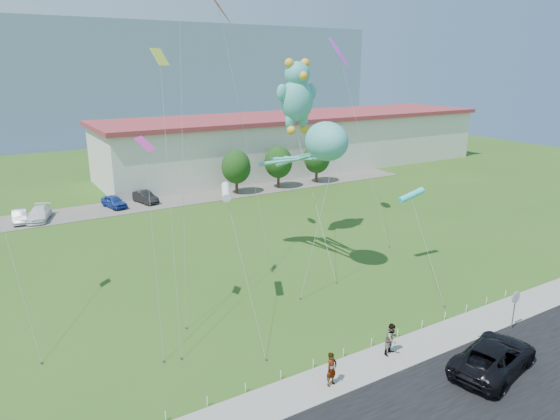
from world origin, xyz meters
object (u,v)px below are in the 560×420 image
object	(u,v)px
stop_sign	(515,301)
parked_car_silver	(20,216)
warehouse	(301,141)
pedestrian_left	(332,369)
parked_car_black	(145,197)
parked_car_white	(39,214)
octopus_kite	(317,149)
suv	(494,356)
teddy_bear_kite	(297,95)
parked_car_blue	(114,202)
pedestrian_right	(392,339)

from	to	relation	value
stop_sign	parked_car_silver	world-z (taller)	stop_sign
warehouse	pedestrian_left	bearing A→B (deg)	-121.78
pedestrian_left	parked_car_black	size ratio (longest dim) A/B	0.44
parked_car_white	octopus_kite	world-z (taller)	octopus_kite
suv	octopus_kite	bearing A→B (deg)	-10.87
warehouse	stop_sign	size ratio (longest dim) A/B	24.40
parked_car_black	octopus_kite	size ratio (longest dim) A/B	0.35
stop_sign	pedestrian_left	xyz separation A→B (m)	(-12.67, 1.11, -0.89)
teddy_bear_kite	parked_car_white	bearing A→B (deg)	134.96
parked_car_white	parked_car_blue	xyz separation A→B (m)	(7.71, 0.92, -0.00)
stop_sign	suv	size ratio (longest dim) A/B	0.43
warehouse	teddy_bear_kite	bearing A→B (deg)	-124.05
pedestrian_left	parked_car_white	xyz separation A→B (m)	(-9.05, 37.58, -0.26)
pedestrian_right	parked_car_silver	distance (m)	40.27
warehouse	parked_car_silver	xyz separation A→B (m)	(-40.00, -9.30, -3.45)
parked_car_white	octopus_kite	size ratio (longest dim) A/B	0.39
octopus_kite	teddy_bear_kite	xyz separation A→B (m)	(2.57, 6.67, 3.37)
parked_car_silver	teddy_bear_kite	size ratio (longest dim) A/B	0.24
stop_sign	teddy_bear_kite	distance (m)	22.78
pedestrian_right	parked_car_white	size ratio (longest dim) A/B	0.39
teddy_bear_kite	parked_car_blue	bearing A→B (deg)	119.48
pedestrian_left	parked_car_silver	size ratio (longest dim) A/B	0.47
parked_car_white	parked_car_blue	world-z (taller)	parked_car_white
parked_car_silver	parked_car_white	bearing A→B (deg)	-2.43
parked_car_silver	parked_car_black	distance (m)	13.05
suv	pedestrian_left	world-z (taller)	pedestrian_left
parked_car_white	parked_car_black	distance (m)	11.30
parked_car_black	parked_car_blue	bearing A→B (deg)	169.41
stop_sign	parked_car_black	bearing A→B (deg)	104.74
parked_car_blue	suv	bearing A→B (deg)	-91.31
warehouse	pedestrian_right	distance (m)	52.79
parked_car_white	teddy_bear_kite	bearing A→B (deg)	-27.63
pedestrian_left	parked_car_silver	bearing A→B (deg)	94.71
teddy_bear_kite	suv	bearing A→B (deg)	-95.12
parked_car_silver	parked_car_white	xyz separation A→B (m)	(1.77, -0.21, 0.04)
pedestrian_right	pedestrian_left	bearing A→B (deg)	172.50
stop_sign	parked_car_black	world-z (taller)	stop_sign
warehouse	parked_car_black	world-z (taller)	warehouse
parked_car_white	parked_car_black	size ratio (longest dim) A/B	1.14
pedestrian_left	parked_car_silver	distance (m)	39.31
octopus_kite	stop_sign	bearing A→B (deg)	-67.77
parked_car_white	suv	bearing A→B (deg)	-49.99
parked_car_blue	teddy_bear_kite	bearing A→B (deg)	-74.37
stop_sign	parked_car_blue	distance (m)	42.03
parked_car_silver	octopus_kite	xyz separation A→B (m)	(18.17, -25.87, 8.91)
warehouse	parked_car_blue	distance (m)	31.88
suv	parked_car_black	xyz separation A→B (m)	(-5.76, 42.02, -0.14)
parked_car_white	parked_car_blue	distance (m)	7.76
suv	octopus_kite	size ratio (longest dim) A/B	0.50
suv	parked_car_black	world-z (taller)	suv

